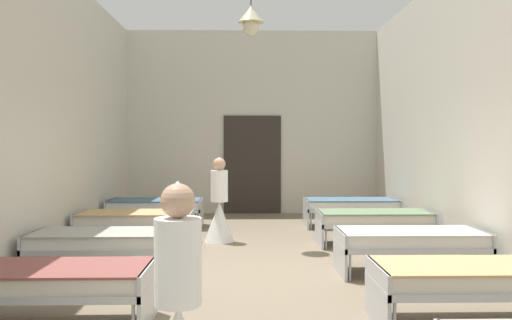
# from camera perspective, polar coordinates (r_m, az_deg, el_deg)

# --- Properties ---
(ground_plane) EXTENTS (6.72, 12.34, 0.10)m
(ground_plane) POSITION_cam_1_polar(r_m,az_deg,el_deg) (6.89, 0.25, -13.04)
(ground_plane) COLOR #7A6B56
(room_shell) EXTENTS (6.52, 11.94, 4.48)m
(room_shell) POSITION_cam_1_polar(r_m,az_deg,el_deg) (8.00, 0.02, 5.59)
(room_shell) COLOR beige
(room_shell) RESTS_ON ground
(bed_left_row_1) EXTENTS (1.90, 0.84, 0.57)m
(bed_left_row_1) POSITION_cam_1_polar(r_m,az_deg,el_deg) (5.26, -22.22, -12.39)
(bed_left_row_1) COLOR #B7BCC1
(bed_left_row_1) RESTS_ON ground
(bed_right_row_1) EXTENTS (1.90, 0.84, 0.57)m
(bed_right_row_1) POSITION_cam_1_polar(r_m,az_deg,el_deg) (5.38, 23.25, -12.07)
(bed_right_row_1) COLOR #B7BCC1
(bed_right_row_1) RESTS_ON ground
(bed_left_row_2) EXTENTS (1.90, 0.84, 0.57)m
(bed_left_row_2) POSITION_cam_1_polar(r_m,az_deg,el_deg) (7.02, -16.58, -8.73)
(bed_left_row_2) COLOR #B7BCC1
(bed_left_row_2) RESTS_ON ground
(bed_right_row_2) EXTENTS (1.90, 0.84, 0.57)m
(bed_right_row_2) POSITION_cam_1_polar(r_m,az_deg,el_deg) (7.12, 16.84, -8.60)
(bed_right_row_2) COLOR #B7BCC1
(bed_right_row_2) RESTS_ON ground
(bed_left_row_3) EXTENTS (1.90, 0.84, 0.57)m
(bed_left_row_3) POSITION_cam_1_polar(r_m,az_deg,el_deg) (8.84, -13.29, -6.52)
(bed_left_row_3) COLOR #B7BCC1
(bed_left_row_3) RESTS_ON ground
(bed_right_row_3) EXTENTS (1.90, 0.84, 0.57)m
(bed_right_row_3) POSITION_cam_1_polar(r_m,az_deg,el_deg) (8.92, 13.04, -6.45)
(bed_right_row_3) COLOR #B7BCC1
(bed_right_row_3) RESTS_ON ground
(bed_left_row_4) EXTENTS (1.90, 0.84, 0.57)m
(bed_left_row_4) POSITION_cam_1_polar(r_m,az_deg,el_deg) (10.69, -11.14, -5.06)
(bed_left_row_4) COLOR #B7BCC1
(bed_left_row_4) RESTS_ON ground
(bed_right_row_4) EXTENTS (1.90, 0.84, 0.57)m
(bed_right_row_4) POSITION_cam_1_polar(r_m,az_deg,el_deg) (10.75, 10.55, -5.02)
(bed_right_row_4) COLOR #B7BCC1
(bed_right_row_4) RESTS_ON ground
(nurse_mid_aisle) EXTENTS (0.52, 0.52, 1.49)m
(nurse_mid_aisle) POSITION_cam_1_polar(r_m,az_deg,el_deg) (9.01, -4.11, -5.74)
(nurse_mid_aisle) COLOR white
(nurse_mid_aisle) RESTS_ON ground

